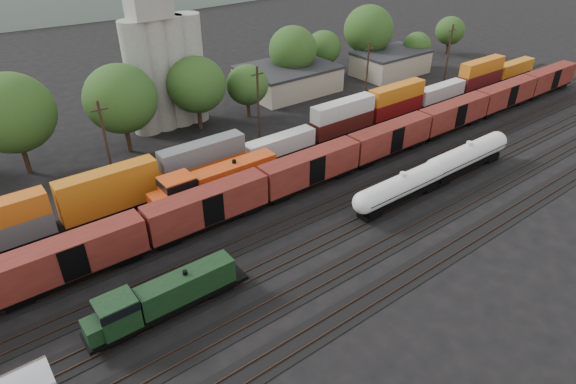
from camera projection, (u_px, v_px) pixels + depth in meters
ground at (281, 227)px, 57.17m from camera, size 600.00×600.00×0.00m
tracks at (281, 227)px, 57.14m from camera, size 180.00×33.20×0.20m
green_locomotive at (160, 299)px, 43.49m from camera, size 15.62×2.76×4.14m
tank_car_a at (401, 187)px, 60.35m from camera, size 16.13×2.89×4.23m
tank_car_b at (467, 156)px, 67.41m from camera, size 17.12×3.06×4.49m
orange_locomotive at (213, 182)px, 60.85m from camera, size 19.24×3.21×4.81m
boxcar_string at (262, 186)px, 59.41m from camera, size 153.60×2.90×4.20m
container_wall at (234, 155)px, 67.55m from camera, size 160.95×2.60×5.80m
grain_silo at (164, 60)px, 77.53m from camera, size 13.40×5.00×29.00m
industrial_sheds at (190, 108)px, 83.26m from camera, size 119.38×17.26×5.10m
tree_band at (78, 98)px, 72.25m from camera, size 167.43×22.21×14.43m
utility_poles at (189, 121)px, 68.91m from camera, size 122.20×0.36×12.00m
distant_hills at (27, 19)px, 257.00m from camera, size 860.00×286.00×130.00m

